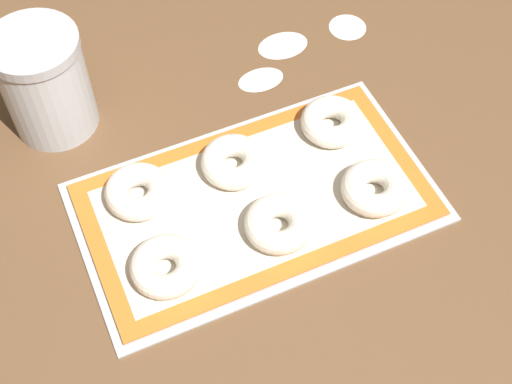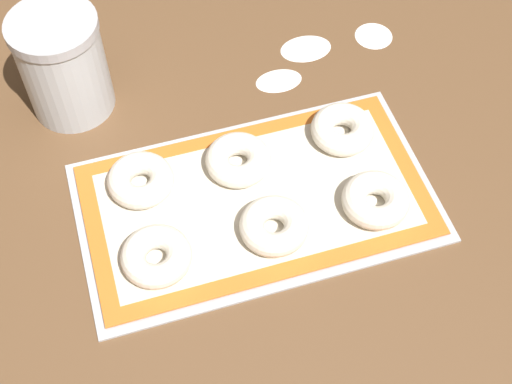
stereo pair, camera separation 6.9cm
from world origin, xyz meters
name	(u,v)px [view 2 (the right image)]	position (x,y,z in m)	size (l,w,h in m)	color
ground_plane	(264,210)	(0.00, 0.00, 0.00)	(2.80, 2.80, 0.00)	brown
baking_tray	(256,202)	(-0.01, 0.01, 0.00)	(0.51, 0.29, 0.01)	#B2B5BA
baking_mat	(256,200)	(-0.01, 0.01, 0.01)	(0.48, 0.27, 0.00)	orange
bagel_front_left	(156,256)	(-0.16, -0.05, 0.03)	(0.10, 0.10, 0.03)	silver
bagel_front_center	(273,226)	(0.00, -0.05, 0.03)	(0.10, 0.10, 0.03)	silver
bagel_front_right	(375,200)	(0.15, -0.05, 0.03)	(0.10, 0.10, 0.03)	silver
bagel_back_left	(141,180)	(-0.16, 0.08, 0.03)	(0.10, 0.10, 0.03)	silver
bagel_back_center	(238,160)	(-0.02, 0.08, 0.03)	(0.10, 0.10, 0.03)	silver
bagel_back_right	(342,129)	(0.15, 0.09, 0.03)	(0.10, 0.10, 0.03)	silver
flour_canister	(63,65)	(-0.23, 0.28, 0.09)	(0.13, 0.13, 0.17)	silver
flour_patch_near	(279,80)	(0.10, 0.23, 0.00)	(0.08, 0.05, 0.00)	white
flour_patch_far	(306,48)	(0.17, 0.29, 0.00)	(0.09, 0.06, 0.00)	white
flour_patch_side	(374,35)	(0.29, 0.29, 0.00)	(0.06, 0.07, 0.00)	white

